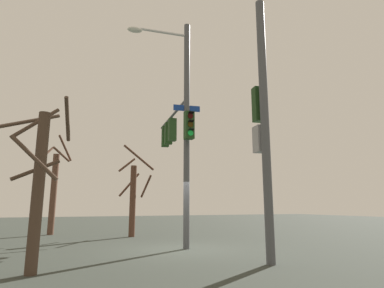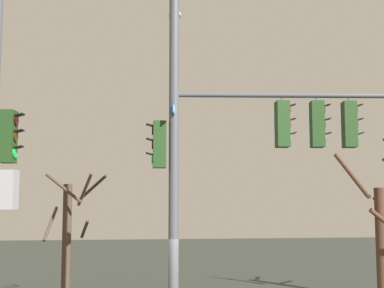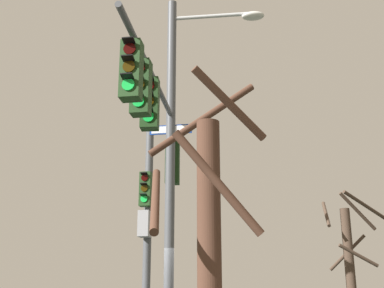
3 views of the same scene
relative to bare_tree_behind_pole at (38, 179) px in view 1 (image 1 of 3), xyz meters
The scene contains 6 objects.
ground_plane 6.01m from the bare_tree_behind_pole, 29.17° to the left, with size 80.00×80.00×0.00m, color #31362F.
main_signal_pole_assembly 7.12m from the bare_tree_behind_pole, 38.04° to the left, with size 3.17×5.82×9.21m.
secondary_pole_assembly 6.39m from the bare_tree_behind_pole, ahead, with size 0.42×0.80×8.03m.
bare_tree_behind_pole is the anchor object (origin of this frame).
bare_tree_across_street 9.36m from the bare_tree_behind_pole, 62.83° to the left, with size 1.72×1.75×4.69m.
bare_tree_corner 11.27m from the bare_tree_behind_pole, 88.49° to the left, with size 1.96×1.95×5.56m.
Camera 1 is at (-4.48, -11.50, 1.59)m, focal length 29.90 mm.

